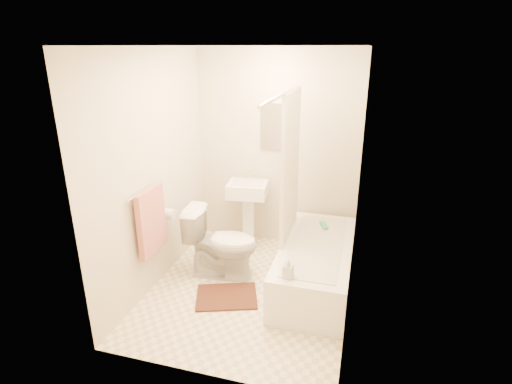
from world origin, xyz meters
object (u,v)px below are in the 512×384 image
(toilet, at_px, (222,243))
(sink, at_px, (248,212))
(soap_bottle, at_px, (288,269))
(bathtub, at_px, (316,264))
(bath_mat, at_px, (227,297))

(toilet, height_order, sink, sink)
(toilet, relative_size, soap_bottle, 4.22)
(toilet, distance_m, soap_bottle, 1.06)
(soap_bottle, bearing_deg, sink, 120.03)
(toilet, xyz_separation_m, sink, (0.08, 0.74, 0.08))
(toilet, relative_size, sink, 0.85)
(sink, relative_size, bathtub, 0.56)
(sink, height_order, bathtub, sink)
(toilet, relative_size, bath_mat, 1.29)
(bathtub, bearing_deg, bath_mat, -148.79)
(soap_bottle, bearing_deg, toilet, 144.69)
(bath_mat, bearing_deg, soap_bottle, -16.36)
(bathtub, distance_m, soap_bottle, 0.78)
(sink, relative_size, bath_mat, 1.52)
(sink, distance_m, bathtub, 1.17)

